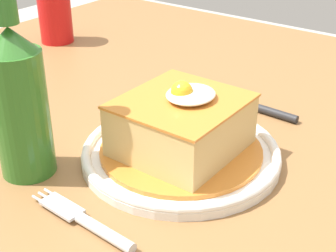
{
  "coord_description": "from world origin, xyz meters",
  "views": [
    {
      "loc": [
        -0.41,
        -0.41,
        1.08
      ],
      "look_at": [
        0.01,
        -0.09,
        0.79
      ],
      "focal_mm": 52.44,
      "sensor_mm": 36.0,
      "label": 1
    }
  ],
  "objects_px": {
    "main_plate": "(181,153)",
    "soda_can": "(55,12)",
    "beer_bottle_green": "(18,95)",
    "knife": "(259,108)",
    "fork": "(90,224)"
  },
  "relations": [
    {
      "from": "knife",
      "to": "soda_can",
      "type": "height_order",
      "value": "soda_can"
    },
    {
      "from": "soda_can",
      "to": "beer_bottle_green",
      "type": "distance_m",
      "value": 0.49
    },
    {
      "from": "beer_bottle_green",
      "to": "fork",
      "type": "bearing_deg",
      "value": -103.91
    },
    {
      "from": "soda_can",
      "to": "beer_bottle_green",
      "type": "height_order",
      "value": "beer_bottle_green"
    },
    {
      "from": "soda_can",
      "to": "main_plate",
      "type": "bearing_deg",
      "value": -115.2
    },
    {
      "from": "main_plate",
      "to": "fork",
      "type": "bearing_deg",
      "value": -178.82
    },
    {
      "from": "main_plate",
      "to": "soda_can",
      "type": "relative_size",
      "value": 1.98
    },
    {
      "from": "knife",
      "to": "beer_bottle_green",
      "type": "relative_size",
      "value": 0.62
    },
    {
      "from": "fork",
      "to": "knife",
      "type": "bearing_deg",
      "value": -2.26
    },
    {
      "from": "main_plate",
      "to": "beer_bottle_green",
      "type": "xyz_separation_m",
      "value": [
        -0.13,
        0.13,
        0.09
      ]
    },
    {
      "from": "soda_can",
      "to": "beer_bottle_green",
      "type": "bearing_deg",
      "value": -136.0
    },
    {
      "from": "main_plate",
      "to": "soda_can",
      "type": "distance_m",
      "value": 0.52
    },
    {
      "from": "knife",
      "to": "beer_bottle_green",
      "type": "bearing_deg",
      "value": 154.26
    },
    {
      "from": "main_plate",
      "to": "knife",
      "type": "height_order",
      "value": "main_plate"
    },
    {
      "from": "fork",
      "to": "beer_bottle_green",
      "type": "relative_size",
      "value": 0.53
    }
  ]
}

